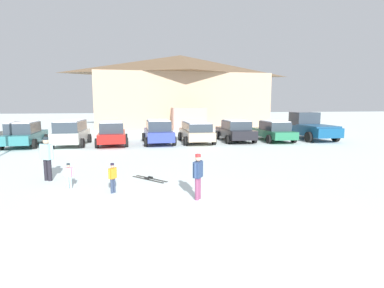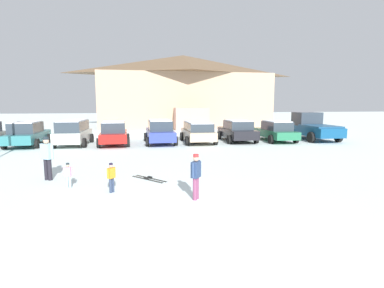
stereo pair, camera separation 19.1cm
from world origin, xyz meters
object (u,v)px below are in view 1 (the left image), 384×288
pickup_truck (309,127)px  skier_child_in_orange_jacket (113,176)px  parked_teal_hatchback (24,134)px  parked_blue_hatchback (158,132)px  skier_child_in_pink_snowsuit (69,175)px  parked_beige_suv (196,131)px  parked_green_coupe (274,131)px  skier_adult_in_blue_parka (47,156)px  pair_of_skis (149,179)px  parked_red_sedan (112,133)px  skier_teen_in_navy_coat (198,174)px  ski_lodge (181,91)px  parked_black_sedan (235,130)px  parked_white_suv (71,132)px

pickup_truck → skier_child_in_orange_jacket: 18.86m
parked_teal_hatchback → skier_child_in_orange_jacket: (6.72, -12.01, -0.28)m
parked_blue_hatchback → skier_child_in_pink_snowsuit: size_ratio=5.33×
parked_blue_hatchback → skier_child_in_orange_jacket: (-2.29, -11.77, -0.30)m
parked_beige_suv → parked_green_coupe: (6.05, -0.16, -0.05)m
parked_green_coupe → skier_child_in_pink_snowsuit: parked_green_coupe is taller
pickup_truck → skier_adult_in_blue_parka: 19.76m
parked_teal_hatchback → parked_blue_hatchback: parked_blue_hatchback is taller
parked_blue_hatchback → pair_of_skis: bearing=-95.9°
parked_red_sedan → pair_of_skis: size_ratio=3.05×
parked_blue_hatchback → skier_adult_in_blue_parka: (-4.84, -9.72, 0.08)m
pickup_truck → parked_teal_hatchback: bearing=-179.7°
skier_teen_in_navy_coat → skier_adult_in_blue_parka: bearing=148.2°
parked_red_sedan → pair_of_skis: 10.21m
skier_child_in_pink_snowsuit → ski_lodge: bearing=73.9°
skier_child_in_orange_jacket → skier_teen_in_navy_coat: bearing=-23.8°
parked_black_sedan → parked_green_coupe: size_ratio=0.99×
skier_adult_in_blue_parka → skier_teen_in_navy_coat: 6.08m
parked_beige_suv → parked_black_sedan: 3.11m
parked_teal_hatchback → parked_white_suv: parked_white_suv is taller
parked_teal_hatchback → pair_of_skis: (7.96, -10.45, -0.82)m
parked_green_coupe → pair_of_skis: size_ratio=3.29×
parked_beige_suv → skier_teen_in_navy_coat: (-2.47, -12.89, -0.05)m
parked_beige_suv → skier_teen_in_navy_coat: bearing=-100.9°
ski_lodge → parked_blue_hatchback: (-3.91, -15.67, -3.53)m
parked_teal_hatchback → parked_white_suv: (3.05, -0.24, 0.10)m
ski_lodge → pair_of_skis: size_ratio=14.50×
parked_blue_hatchback → parked_black_sedan: 5.90m
parked_blue_hatchback → pickup_truck: (12.16, 0.34, 0.13)m
ski_lodge → parked_white_suv: ski_lodge is taller
parked_blue_hatchback → skier_child_in_pink_snowsuit: 11.68m
parked_green_coupe → skier_adult_in_blue_parka: 16.68m
parked_green_coupe → skier_child_in_pink_snowsuit: (-12.65, -10.84, -0.29)m
parked_red_sedan → skier_teen_in_navy_coat: (3.53, -12.65, -0.04)m
parked_red_sedan → parked_beige_suv: 6.01m
parked_red_sedan → parked_green_coupe: (12.05, 0.08, -0.03)m
parked_red_sedan → parked_beige_suv: bearing=2.2°
parked_black_sedan → skier_teen_in_navy_coat: size_ratio=3.28×
pair_of_skis → parked_black_sedan: bearing=56.3°
parked_black_sedan → skier_adult_in_blue_parka: 14.61m
pair_of_skis → skier_child_in_pink_snowsuit: bearing=-163.5°
pickup_truck → skier_teen_in_navy_coat: (-11.84, -13.27, -0.20)m
parked_teal_hatchback → skier_adult_in_blue_parka: bearing=-67.3°
parked_blue_hatchback → skier_child_in_orange_jacket: bearing=-101.0°
parked_red_sedan → parked_blue_hatchback: size_ratio=0.91×
parked_teal_hatchback → skier_teen_in_navy_coat: parked_teal_hatchback is taller
parked_white_suv → pair_of_skis: (4.90, -10.21, -0.92)m
parked_beige_suv → pair_of_skis: (-3.84, -10.18, -0.83)m
parked_teal_hatchback → parked_black_sedan: 14.90m
parked_teal_hatchback → skier_adult_in_blue_parka: size_ratio=2.88×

